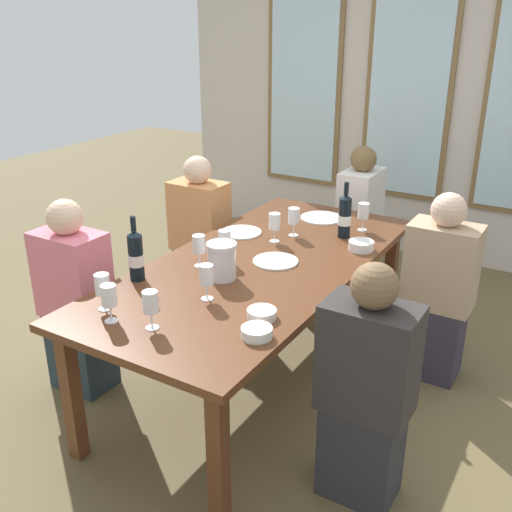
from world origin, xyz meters
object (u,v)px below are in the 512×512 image
dining_table (260,274)px  metal_pitcher (222,261)px  wine_glass_0 (102,285)px  seated_person_1 (366,392)px  seated_person_4 (359,223)px  wine_glass_4 (294,217)px  seated_person_3 (438,293)px  wine_glass_3 (150,303)px  white_plate_2 (322,218)px  white_plate_0 (241,232)px  white_plate_1 (276,261)px  seated_person_0 (76,302)px  tasting_bowl_2 (257,332)px  tasting_bowl_0 (361,245)px  wine_glass_5 (275,222)px  wine_bottle_1 (136,255)px  tasting_bowl_1 (262,314)px  wine_glass_8 (199,245)px  wine_glass_2 (224,240)px  wine_glass_7 (363,212)px  wine_bottle_0 (345,216)px  wine_glass_1 (109,296)px  wine_glass_6 (206,276)px  seated_person_2 (200,238)px

dining_table → metal_pitcher: size_ratio=11.64×
wine_glass_0 → seated_person_1: (1.15, 0.30, -0.34)m
seated_person_1 → seated_person_4: (-0.83, 1.98, 0.00)m
wine_glass_4 → seated_person_4: 1.05m
seated_person_3 → wine_glass_3: bearing=-120.8°
dining_table → white_plate_2: bearing=91.8°
white_plate_0 → white_plate_1: bearing=-35.5°
dining_table → seated_person_0: 1.02m
tasting_bowl_2 → seated_person_0: 1.26m
tasting_bowl_0 → wine_glass_5: bearing=-164.0°
tasting_bowl_0 → wine_bottle_1: bearing=-130.4°
tasting_bowl_1 → wine_glass_8: wine_glass_8 is taller
tasting_bowl_0 → seated_person_4: 1.11m
white_plate_0 → wine_glass_5: size_ratio=1.44×
wine_glass_8 → tasting_bowl_2: bearing=-36.7°
wine_glass_4 → wine_glass_8: 0.70m
wine_glass_8 → wine_glass_2: bearing=60.5°
white_plate_2 → wine_glass_0: size_ratio=1.58×
wine_glass_2 → wine_glass_5: size_ratio=1.00×
metal_pitcher → wine_glass_7: (0.34, 1.04, 0.02)m
tasting_bowl_0 → seated_person_1: 1.10m
wine_glass_3 → seated_person_0: (-0.81, 0.29, -0.34)m
wine_glass_8 → wine_glass_7: bearing=61.4°
wine_bottle_0 → wine_glass_8: 0.94m
tasting_bowl_1 → dining_table: bearing=121.7°
wine_glass_4 → wine_glass_2: bearing=-104.2°
wine_glass_5 → seated_person_4: (0.09, 1.14, -0.34)m
wine_glass_4 → tasting_bowl_2: bearing=-69.3°
wine_glass_1 → seated_person_4: (0.22, 2.36, -0.34)m
white_plate_0 → white_plate_2: 0.59m
wine_glass_7 → wine_bottle_1: bearing=-118.8°
wine_glass_5 → wine_glass_7: same height
wine_glass_0 → wine_glass_7: size_ratio=1.00×
seated_person_0 → wine_bottle_1: bearing=8.1°
wine_bottle_1 → wine_glass_4: (0.38, 0.97, -0.01)m
wine_glass_1 → tasting_bowl_1: bearing=33.9°
wine_bottle_0 → wine_glass_7: bearing=73.0°
wine_glass_1 → wine_glass_6: bearing=59.4°
white_plate_2 → wine_bottle_1: 1.40m
seated_person_1 → seated_person_4: 2.15m
wine_glass_1 → seated_person_0: 0.78m
wine_glass_2 → seated_person_2: bearing=134.9°
wine_glass_6 → wine_glass_7: 1.30m
metal_pitcher → seated_person_1: (0.89, -0.25, -0.31)m
wine_glass_1 → dining_table: bearing=76.5°
tasting_bowl_1 → wine_glass_0: wine_glass_0 is taller
tasting_bowl_1 → wine_glass_2: bearing=137.8°
wine_glass_4 → wine_glass_5: 0.16m
white_plate_2 → wine_bottle_0: size_ratio=0.81×
white_plate_1 → wine_glass_5: size_ratio=1.42×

